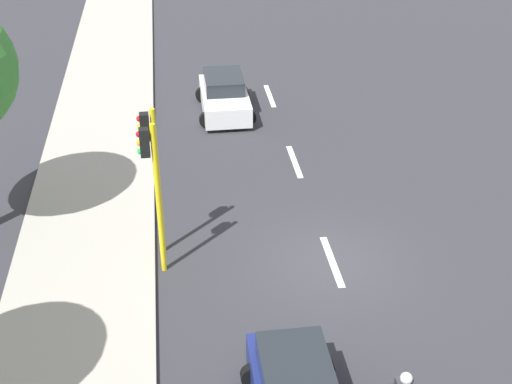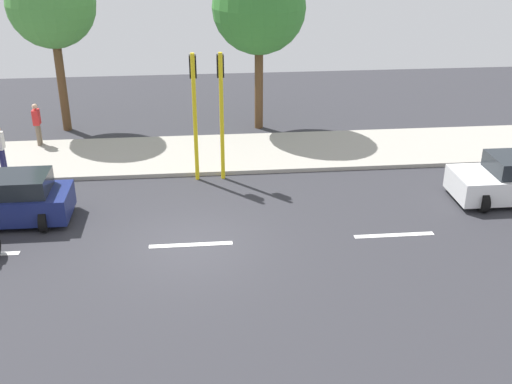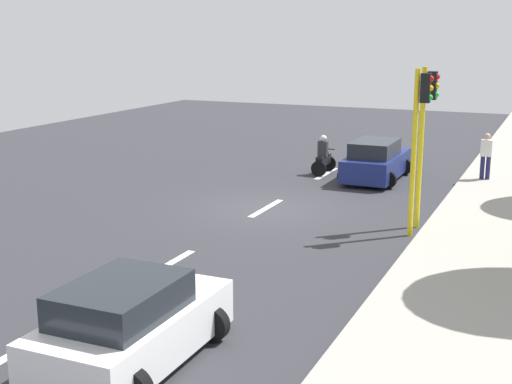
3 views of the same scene
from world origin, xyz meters
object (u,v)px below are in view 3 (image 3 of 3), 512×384
Objects in this scene: car_dark_blue at (376,161)px; pedestrian_near_signal at (486,155)px; car_white at (131,324)px; motorcycle at (324,158)px; traffic_light_midblock at (419,129)px; traffic_light_corner at (425,125)px.

car_dark_blue is 2.39× the size of pedestrian_near_signal.
pedestrian_near_signal is at bearing 77.79° from car_white.
motorcycle is at bearing 97.56° from car_white.
pedestrian_near_signal is 8.14m from traffic_light_midblock.
traffic_light_midblock is (4.95, -7.10, 2.29)m from motorcycle.
pedestrian_near_signal reaches higher than car_white.
traffic_light_corner is at bearing -98.07° from pedestrian_near_signal.
traffic_light_midblock reaches higher than pedestrian_near_signal.
traffic_light_corner is 1.00× the size of traffic_light_midblock.
car_white is 16.21m from car_dark_blue.
motorcycle reaches higher than car_dark_blue.
car_white is 10.94m from traffic_light_corner.
car_white is at bearing -104.91° from traffic_light_corner.
traffic_light_midblock is (0.00, -0.92, 0.00)m from traffic_light_corner.
car_dark_blue is 2.18m from motorcycle.
traffic_light_midblock is at bearing -90.00° from traffic_light_corner.
traffic_light_midblock reaches higher than motorcycle.
pedestrian_near_signal is 7.25m from traffic_light_corner.
car_white is 0.85× the size of traffic_light_corner.
pedestrian_near_signal is 0.38× the size of traffic_light_corner.
car_dark_blue is 2.64× the size of motorcycle.
pedestrian_near_signal is at bearing 82.86° from traffic_light_midblock.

